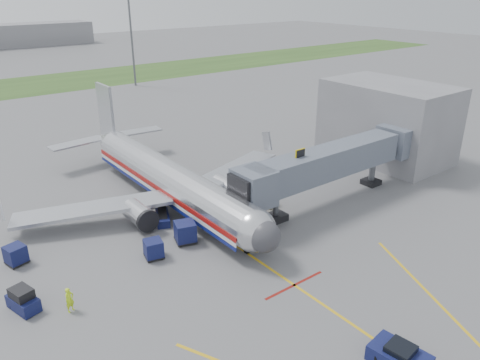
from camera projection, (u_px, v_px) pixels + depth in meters
ground at (261, 263)px, 39.50m from camera, size 400.00×400.00×0.00m
grass_strip at (4, 88)px, 105.18m from camera, size 300.00×25.00×0.01m
apron_markings at (327, 307)px, 34.10m from camera, size 21.52×50.00×0.01m
airliner at (169, 179)px, 49.61m from camera, size 32.10×35.67×10.25m
jet_bridge at (326, 164)px, 48.66m from camera, size 25.30×4.00×6.90m
terminal at (387, 121)px, 61.75m from camera, size 10.00×16.00×10.00m
light_mast_right at (132, 37)px, 104.13m from camera, size 2.00×0.44×20.40m
pushback_tug at (399, 357)px, 28.70m from camera, size 2.58×3.76×1.46m
baggage_tug at (23, 300)px, 33.56m from camera, size 1.96×2.80×1.78m
baggage_cart_a at (154, 249)px, 39.95m from camera, size 1.83×1.83×1.65m
baggage_cart_b at (16, 255)px, 39.09m from camera, size 1.89×1.89×1.67m
baggage_cart_c at (185, 232)px, 42.33m from camera, size 2.27×2.27×1.96m
belt_loader at (163, 217)px, 46.23m from camera, size 2.52×3.91×1.87m
ground_power_cart at (268, 201)px, 49.39m from camera, size 1.82×1.56×1.23m
ramp_worker at (70, 300)px, 33.34m from camera, size 0.81×0.67×1.92m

